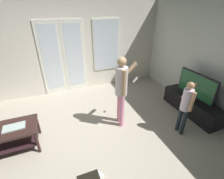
{
  "coord_description": "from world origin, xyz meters",
  "views": [
    {
      "loc": [
        -0.27,
        -2.21,
        2.39
      ],
      "look_at": [
        0.74,
        0.33,
        0.92
      ],
      "focal_mm": 25.49,
      "sensor_mm": 36.0,
      "label": 1
    }
  ],
  "objects_px": {
    "person_child": "(186,104)",
    "tv_stand": "(191,105)",
    "person_adult": "(122,87)",
    "coffee_table": "(5,135)",
    "flat_screen_tv": "(196,86)",
    "laptop_closed": "(14,127)"
  },
  "relations": [
    {
      "from": "person_adult",
      "to": "laptop_closed",
      "type": "bearing_deg",
      "value": 178.52
    },
    {
      "from": "tv_stand",
      "to": "person_child",
      "type": "xyz_separation_m",
      "value": [
        -0.73,
        -0.45,
        0.49
      ]
    },
    {
      "from": "coffee_table",
      "to": "person_child",
      "type": "height_order",
      "value": "person_child"
    },
    {
      "from": "person_adult",
      "to": "tv_stand",
      "type": "bearing_deg",
      "value": -8.71
    },
    {
      "from": "coffee_table",
      "to": "person_adult",
      "type": "xyz_separation_m",
      "value": [
        2.22,
        -0.07,
        0.58
      ]
    },
    {
      "from": "person_child",
      "to": "laptop_closed",
      "type": "height_order",
      "value": "person_child"
    },
    {
      "from": "person_child",
      "to": "coffee_table",
      "type": "bearing_deg",
      "value": 166.54
    },
    {
      "from": "coffee_table",
      "to": "person_adult",
      "type": "relative_size",
      "value": 0.71
    },
    {
      "from": "coffee_table",
      "to": "laptop_closed",
      "type": "height_order",
      "value": "laptop_closed"
    },
    {
      "from": "person_child",
      "to": "tv_stand",
      "type": "bearing_deg",
      "value": 31.54
    },
    {
      "from": "coffee_table",
      "to": "laptop_closed",
      "type": "relative_size",
      "value": 3.06
    },
    {
      "from": "coffee_table",
      "to": "flat_screen_tv",
      "type": "height_order",
      "value": "flat_screen_tv"
    },
    {
      "from": "flat_screen_tv",
      "to": "person_child",
      "type": "xyz_separation_m",
      "value": [
        -0.72,
        -0.45,
        -0.04
      ]
    },
    {
      "from": "coffee_table",
      "to": "person_child",
      "type": "bearing_deg",
      "value": -13.46
    },
    {
      "from": "person_adult",
      "to": "person_child",
      "type": "height_order",
      "value": "person_adult"
    },
    {
      "from": "tv_stand",
      "to": "person_adult",
      "type": "bearing_deg",
      "value": 171.29
    },
    {
      "from": "flat_screen_tv",
      "to": "laptop_closed",
      "type": "distance_m",
      "value": 3.84
    },
    {
      "from": "tv_stand",
      "to": "person_child",
      "type": "relative_size",
      "value": 1.29
    },
    {
      "from": "tv_stand",
      "to": "laptop_closed",
      "type": "distance_m",
      "value": 3.84
    },
    {
      "from": "person_adult",
      "to": "laptop_closed",
      "type": "distance_m",
      "value": 2.09
    },
    {
      "from": "laptop_closed",
      "to": "person_child",
      "type": "bearing_deg",
      "value": -16.49
    },
    {
      "from": "tv_stand",
      "to": "person_adult",
      "type": "distance_m",
      "value": 1.93
    }
  ]
}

